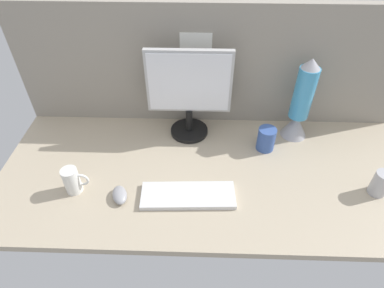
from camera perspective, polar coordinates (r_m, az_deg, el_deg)
name	(u,v)px	position (r cm, az deg, el deg)	size (l,w,h in cm)	color
ground_plane	(209,171)	(140.91, 3.11, -4.77)	(180.00, 80.00, 3.00)	tan
cubicle_wall_back	(211,66)	(152.56, 3.40, 13.63)	(180.00, 5.50, 57.88)	gray
monitor	(189,91)	(144.75, -0.53, 9.40)	(37.85, 18.00, 42.64)	black
keyboard	(188,195)	(128.38, -0.69, -9.12)	(37.00, 13.00, 2.00)	silver
mouse	(120,195)	(130.75, -12.71, -8.81)	(5.60, 9.60, 3.40)	#99999E
mug_steel	(381,183)	(146.63, 30.47, -6.05)	(6.68, 6.68, 10.75)	#B2B2B7
mug_ceramic_blue	(266,139)	(149.31, 13.03, 0.88)	(8.11, 8.11, 11.00)	#38569E
mug_ceramic_white	(72,180)	(135.56, -20.45, -6.09)	(10.22, 6.41, 11.44)	white
lava_lamp	(300,106)	(154.47, 18.68, 6.46)	(12.24, 12.24, 40.04)	#A5A5AD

